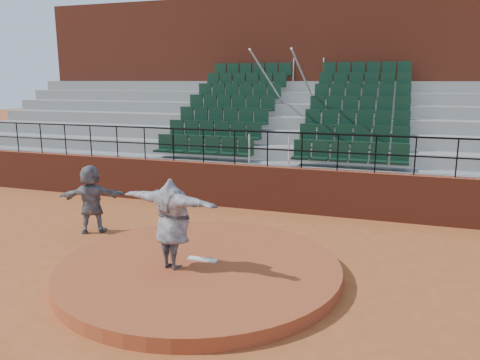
# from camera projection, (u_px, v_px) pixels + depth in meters

# --- Properties ---
(ground) EXTENTS (90.00, 90.00, 0.00)m
(ground) POSITION_uv_depth(u_px,v_px,m) (200.00, 275.00, 9.19)
(ground) COLOR #A65225
(ground) RESTS_ON ground
(pitchers_mound) EXTENTS (5.50, 5.50, 0.25)m
(pitchers_mound) POSITION_uv_depth(u_px,v_px,m) (200.00, 269.00, 9.17)
(pitchers_mound) COLOR #A24624
(pitchers_mound) RESTS_ON ground
(pitching_rubber) EXTENTS (0.60, 0.15, 0.03)m
(pitching_rubber) POSITION_uv_depth(u_px,v_px,m) (203.00, 259.00, 9.28)
(pitching_rubber) COLOR white
(pitching_rubber) RESTS_ON pitchers_mound
(boundary_wall) EXTENTS (24.00, 0.30, 1.30)m
(boundary_wall) POSITION_uv_depth(u_px,v_px,m) (267.00, 188.00, 13.69)
(boundary_wall) COLOR maroon
(boundary_wall) RESTS_ON ground
(wall_railing) EXTENTS (24.04, 0.05, 1.03)m
(wall_railing) POSITION_uv_depth(u_px,v_px,m) (268.00, 141.00, 13.40)
(wall_railing) COLOR black
(wall_railing) RESTS_ON boundary_wall
(seating_deck) EXTENTS (24.00, 5.97, 4.63)m
(seating_deck) POSITION_uv_depth(u_px,v_px,m) (294.00, 145.00, 16.91)
(seating_deck) COLOR gray
(seating_deck) RESTS_ON ground
(press_box_facade) EXTENTS (24.00, 3.00, 7.10)m
(press_box_facade) POSITION_uv_depth(u_px,v_px,m) (314.00, 85.00, 20.13)
(press_box_facade) COLOR maroon
(press_box_facade) RESTS_ON ground
(pitcher) EXTENTS (2.21, 1.00, 1.74)m
(pitcher) POSITION_uv_depth(u_px,v_px,m) (172.00, 224.00, 8.75)
(pitcher) COLOR black
(pitcher) RESTS_ON pitchers_mound
(fielder) EXTENTS (1.66, 1.12, 1.72)m
(fielder) POSITION_uv_depth(u_px,v_px,m) (91.00, 199.00, 11.60)
(fielder) COLOR black
(fielder) RESTS_ON ground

